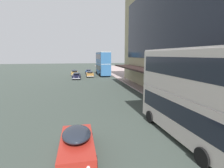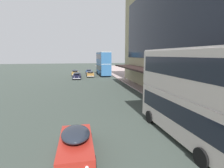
{
  "view_description": "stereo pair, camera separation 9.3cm",
  "coord_description": "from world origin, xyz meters",
  "px_view_note": "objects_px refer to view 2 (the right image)",
  "views": [
    {
      "loc": [
        -3.24,
        -0.28,
        5.55
      ],
      "look_at": [
        1.26,
        21.82,
        1.8
      ],
      "focal_mm": 28.0,
      "sensor_mm": 36.0,
      "label": 1
    },
    {
      "loc": [
        -3.15,
        -0.3,
        5.55
      ],
      "look_at": [
        1.26,
        21.82,
        1.8
      ],
      "focal_mm": 28.0,
      "sensor_mm": 36.0,
      "label": 2
    }
  ],
  "objects_px": {
    "transit_bus_kerbside_rear": "(103,63)",
    "sedan_second_near": "(77,76)",
    "sedan_second_mid": "(76,143)",
    "sedan_lead_mid": "(90,74)",
    "sedan_trailing_mid": "(89,71)",
    "sedan_far_back": "(75,73)",
    "transit_bus_kerbside_front": "(191,91)"
  },
  "relations": [
    {
      "from": "sedan_second_mid",
      "to": "transit_bus_kerbside_rear",
      "type": "bearing_deg",
      "value": 79.28
    },
    {
      "from": "sedan_trailing_mid",
      "to": "sedan_far_back",
      "type": "bearing_deg",
      "value": -139.68
    },
    {
      "from": "transit_bus_kerbside_front",
      "to": "sedan_second_mid",
      "type": "relative_size",
      "value": 2.1
    },
    {
      "from": "transit_bus_kerbside_front",
      "to": "transit_bus_kerbside_rear",
      "type": "xyz_separation_m",
      "value": [
        -0.1,
        37.68,
        0.19
      ]
    },
    {
      "from": "sedan_far_back",
      "to": "sedan_second_mid",
      "type": "xyz_separation_m",
      "value": [
        0.43,
        -39.85,
        -0.04
      ]
    },
    {
      "from": "sedan_lead_mid",
      "to": "sedan_second_mid",
      "type": "bearing_deg",
      "value": -95.5
    },
    {
      "from": "sedan_far_back",
      "to": "sedan_trailing_mid",
      "type": "xyz_separation_m",
      "value": [
        4.01,
        3.4,
        -0.06
      ]
    },
    {
      "from": "transit_bus_kerbside_front",
      "to": "sedan_second_near",
      "type": "distance_m",
      "value": 32.58
    },
    {
      "from": "transit_bus_kerbside_front",
      "to": "sedan_second_mid",
      "type": "height_order",
      "value": "transit_bus_kerbside_front"
    },
    {
      "from": "transit_bus_kerbside_rear",
      "to": "sedan_lead_mid",
      "type": "bearing_deg",
      "value": -147.53
    },
    {
      "from": "transit_bus_kerbside_rear",
      "to": "sedan_second_mid",
      "type": "distance_m",
      "value": 39.05
    },
    {
      "from": "sedan_lead_mid",
      "to": "sedan_second_mid",
      "type": "height_order",
      "value": "sedan_lead_mid"
    },
    {
      "from": "transit_bus_kerbside_rear",
      "to": "sedan_second_mid",
      "type": "xyz_separation_m",
      "value": [
        -7.24,
        -38.28,
        -2.69
      ]
    },
    {
      "from": "sedan_second_near",
      "to": "sedan_lead_mid",
      "type": "xyz_separation_m",
      "value": [
        3.37,
        3.6,
        -0.02
      ]
    },
    {
      "from": "transit_bus_kerbside_rear",
      "to": "sedan_lead_mid",
      "type": "height_order",
      "value": "transit_bus_kerbside_rear"
    },
    {
      "from": "transit_bus_kerbside_front",
      "to": "sedan_trailing_mid",
      "type": "distance_m",
      "value": 42.89
    },
    {
      "from": "sedan_trailing_mid",
      "to": "sedan_lead_mid",
      "type": "bearing_deg",
      "value": -91.02
    },
    {
      "from": "sedan_far_back",
      "to": "sedan_second_mid",
      "type": "relative_size",
      "value": 1.03
    },
    {
      "from": "sedan_far_back",
      "to": "sedan_second_mid",
      "type": "height_order",
      "value": "sedan_far_back"
    },
    {
      "from": "sedan_second_near",
      "to": "sedan_far_back",
      "type": "bearing_deg",
      "value": 93.87
    },
    {
      "from": "transit_bus_kerbside_rear",
      "to": "sedan_lead_mid",
      "type": "distance_m",
      "value": 5.23
    },
    {
      "from": "sedan_second_near",
      "to": "transit_bus_kerbside_rear",
      "type": "bearing_deg",
      "value": 40.05
    },
    {
      "from": "transit_bus_kerbside_front",
      "to": "sedan_second_near",
      "type": "height_order",
      "value": "transit_bus_kerbside_front"
    },
    {
      "from": "transit_bus_kerbside_front",
      "to": "sedan_trailing_mid",
      "type": "bearing_deg",
      "value": 95.04
    },
    {
      "from": "sedan_lead_mid",
      "to": "sedan_second_mid",
      "type": "relative_size",
      "value": 1.0
    },
    {
      "from": "transit_bus_kerbside_rear",
      "to": "sedan_second_near",
      "type": "xyz_separation_m",
      "value": [
        -7.16,
        -6.02,
        -2.65
      ]
    },
    {
      "from": "sedan_far_back",
      "to": "sedan_second_mid",
      "type": "distance_m",
      "value": 39.85
    },
    {
      "from": "sedan_far_back",
      "to": "sedan_trailing_mid",
      "type": "distance_m",
      "value": 5.26
    },
    {
      "from": "transit_bus_kerbside_rear",
      "to": "sedan_trailing_mid",
      "type": "bearing_deg",
      "value": 126.33
    },
    {
      "from": "transit_bus_kerbside_rear",
      "to": "sedan_trailing_mid",
      "type": "relative_size",
      "value": 1.99
    },
    {
      "from": "transit_bus_kerbside_rear",
      "to": "transit_bus_kerbside_front",
      "type": "bearing_deg",
      "value": -89.85
    },
    {
      "from": "sedan_far_back",
      "to": "sedan_lead_mid",
      "type": "xyz_separation_m",
      "value": [
        3.88,
        -3.98,
        -0.02
      ]
    }
  ]
}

